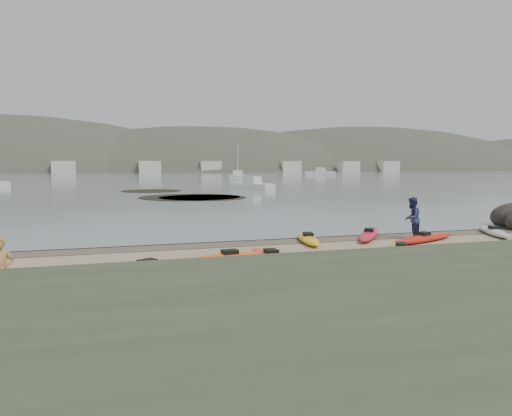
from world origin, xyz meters
name	(u,v)px	position (x,y,z in m)	size (l,w,h in m)	color
ground	(256,241)	(0.00, 0.00, 0.00)	(600.00, 600.00, 0.00)	tan
wet_sand	(258,242)	(0.00, -0.30, 0.00)	(60.00, 60.00, 0.00)	brown
water	(114,168)	(0.00, 300.00, 0.01)	(1200.00, 1200.00, 0.00)	slate
kayaks	(301,252)	(0.49, -4.16, 0.17)	(23.23, 10.04, 0.34)	yellow
person_west	(1,272)	(-9.10, -8.08, 0.87)	(0.63, 0.42, 1.74)	#B78549
person_east	(412,218)	(7.06, -1.69, 0.98)	(0.95, 0.74, 1.96)	navy
kelp_mats	(184,196)	(1.56, 31.04, 0.03)	(11.87, 21.34, 0.04)	black
moored_boats	(152,178)	(2.66, 78.39, 0.54)	(103.25, 70.50, 1.19)	silver
far_hills	(212,207)	(39.38, 193.97, -15.93)	(550.00, 135.00, 80.00)	#384235
far_town	(143,167)	(6.00, 145.00, 2.00)	(199.00, 5.00, 4.00)	beige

